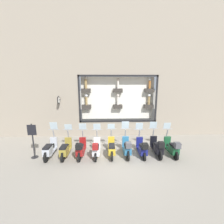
# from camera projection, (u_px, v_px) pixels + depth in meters

# --- Properties ---
(ground_plane) EXTENTS (120.00, 120.00, 0.00)m
(ground_plane) POSITION_uv_depth(u_px,v_px,m) (123.00, 158.00, 7.91)
(ground_plane) COLOR gray
(building_facade) EXTENTS (1.19, 36.00, 10.80)m
(building_facade) POSITION_uv_depth(u_px,v_px,m) (118.00, 59.00, 10.33)
(building_facade) COLOR gray
(building_facade) RESTS_ON ground_plane
(scooter_green_0) EXTENTS (1.79, 0.61, 1.62)m
(scooter_green_0) POSITION_uv_depth(u_px,v_px,m) (172.00, 147.00, 8.17)
(scooter_green_0) COLOR black
(scooter_green_0) RESTS_ON ground_plane
(scooter_black_1) EXTENTS (1.81, 0.61, 1.69)m
(scooter_black_1) POSITION_uv_depth(u_px,v_px,m) (157.00, 147.00, 8.15)
(scooter_black_1) COLOR black
(scooter_black_1) RESTS_ON ground_plane
(scooter_navy_2) EXTENTS (1.79, 0.60, 1.63)m
(scooter_navy_2) POSITION_uv_depth(u_px,v_px,m) (142.00, 148.00, 8.11)
(scooter_navy_2) COLOR black
(scooter_navy_2) RESTS_ON ground_plane
(scooter_teal_3) EXTENTS (1.81, 0.60, 1.72)m
(scooter_teal_3) POSITION_uv_depth(u_px,v_px,m) (127.00, 147.00, 8.09)
(scooter_teal_3) COLOR black
(scooter_teal_3) RESTS_ON ground_plane
(scooter_yellow_4) EXTENTS (1.81, 0.60, 1.58)m
(scooter_yellow_4) POSITION_uv_depth(u_px,v_px,m) (112.00, 148.00, 8.12)
(scooter_yellow_4) COLOR black
(scooter_yellow_4) RESTS_ON ground_plane
(scooter_white_5) EXTENTS (1.79, 0.60, 1.60)m
(scooter_white_5) POSITION_uv_depth(u_px,v_px,m) (96.00, 149.00, 8.02)
(scooter_white_5) COLOR black
(scooter_white_5) RESTS_ON ground_plane
(scooter_red_6) EXTENTS (1.80, 0.61, 1.63)m
(scooter_red_6) POSITION_uv_depth(u_px,v_px,m) (81.00, 149.00, 8.00)
(scooter_red_6) COLOR black
(scooter_red_6) RESTS_ON ground_plane
(scooter_olive_7) EXTENTS (1.80, 0.61, 1.58)m
(scooter_olive_7) POSITION_uv_depth(u_px,v_px,m) (65.00, 149.00, 8.04)
(scooter_olive_7) COLOR black
(scooter_olive_7) RESTS_ON ground_plane
(scooter_silver_8) EXTENTS (1.81, 0.60, 1.72)m
(scooter_silver_8) POSITION_uv_depth(u_px,v_px,m) (50.00, 149.00, 8.01)
(scooter_silver_8) COLOR black
(scooter_silver_8) RESTS_ON ground_plane
(shop_sign_post) EXTENTS (0.36, 0.45, 1.87)m
(shop_sign_post) POSITION_uv_depth(u_px,v_px,m) (33.00, 140.00, 7.81)
(shop_sign_post) COLOR #232326
(shop_sign_post) RESTS_ON ground_plane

